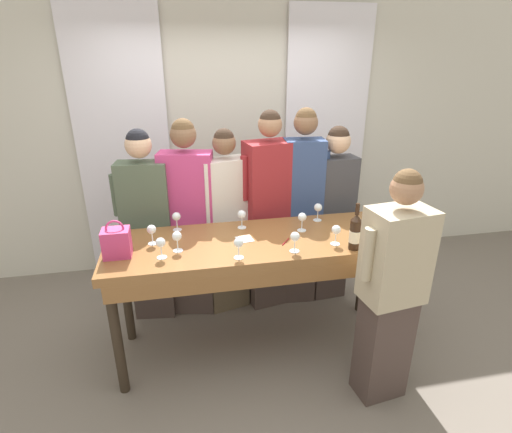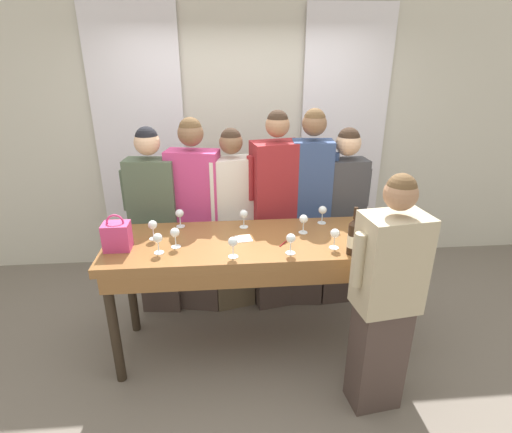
{
  "view_description": "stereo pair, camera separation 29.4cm",
  "coord_description": "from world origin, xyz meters",
  "px_view_note": "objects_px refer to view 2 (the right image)",
  "views": [
    {
      "loc": [
        -0.53,
        -2.6,
        2.24
      ],
      "look_at": [
        0.0,
        0.07,
        1.11
      ],
      "focal_mm": 28.0,
      "sensor_mm": 36.0,
      "label": 1
    },
    {
      "loc": [
        -0.24,
        -2.64,
        2.24
      ],
      "look_at": [
        0.0,
        0.07,
        1.11
      ],
      "focal_mm": 28.0,
      "sensor_mm": 36.0,
      "label": 2
    }
  ],
  "objects_px": {
    "wine_glass_center_left": "(233,243)",
    "wine_glass_by_bottle": "(323,211)",
    "wine_bottle": "(353,237)",
    "guest_striped_shirt": "(276,213)",
    "wine_glass_center_mid": "(335,234)",
    "wine_glass_back_mid": "(180,214)",
    "guest_cream_sweater": "(233,221)",
    "guest_beige_cap": "(342,215)",
    "wine_glass_center_right": "(304,220)",
    "wine_glass_back_left": "(376,221)",
    "wine_glass_back_right": "(175,233)",
    "wine_glass_near_host": "(291,239)",
    "guest_pink_top": "(196,216)",
    "tasting_bar": "(257,253)",
    "wine_glass_front_left": "(158,239)",
    "host_pouring": "(385,299)",
    "wine_glass_front_right": "(153,226)",
    "guest_navy_coat": "(310,208)",
    "handbag": "(117,236)",
    "wine_glass_front_mid": "(244,215)",
    "guest_olive_jacket": "(155,221)"
  },
  "relations": [
    {
      "from": "wine_glass_center_mid",
      "to": "wine_glass_back_mid",
      "type": "bearing_deg",
      "value": 156.96
    },
    {
      "from": "wine_glass_near_host",
      "to": "wine_glass_by_bottle",
      "type": "height_order",
      "value": "same"
    },
    {
      "from": "wine_glass_front_right",
      "to": "wine_glass_back_right",
      "type": "xyz_separation_m",
      "value": [
        0.17,
        -0.15,
        -0.0
      ]
    },
    {
      "from": "guest_cream_sweater",
      "to": "guest_beige_cap",
      "type": "distance_m",
      "value": 0.98
    },
    {
      "from": "tasting_bar",
      "to": "guest_beige_cap",
      "type": "relative_size",
      "value": 1.32
    },
    {
      "from": "wine_bottle",
      "to": "wine_glass_center_mid",
      "type": "height_order",
      "value": "wine_bottle"
    },
    {
      "from": "wine_glass_front_mid",
      "to": "wine_glass_near_host",
      "type": "relative_size",
      "value": 1.0
    },
    {
      "from": "wine_glass_back_mid",
      "to": "guest_navy_coat",
      "type": "xyz_separation_m",
      "value": [
        1.1,
        0.32,
        -0.11
      ]
    },
    {
      "from": "tasting_bar",
      "to": "wine_glass_back_left",
      "type": "bearing_deg",
      "value": 1.95
    },
    {
      "from": "wine_bottle",
      "to": "guest_striped_shirt",
      "type": "distance_m",
      "value": 0.99
    },
    {
      "from": "wine_glass_center_mid",
      "to": "wine_glass_near_host",
      "type": "xyz_separation_m",
      "value": [
        -0.32,
        -0.05,
        0.0
      ]
    },
    {
      "from": "guest_striped_shirt",
      "to": "guest_beige_cap",
      "type": "bearing_deg",
      "value": 0.0
    },
    {
      "from": "host_pouring",
      "to": "guest_cream_sweater",
      "type": "bearing_deg",
      "value": 125.96
    },
    {
      "from": "wine_glass_back_left",
      "to": "wine_glass_near_host",
      "type": "bearing_deg",
      "value": -159.89
    },
    {
      "from": "wine_glass_by_bottle",
      "to": "guest_striped_shirt",
      "type": "relative_size",
      "value": 0.08
    },
    {
      "from": "wine_glass_center_mid",
      "to": "wine_glass_back_mid",
      "type": "relative_size",
      "value": 1.0
    },
    {
      "from": "wine_glass_front_right",
      "to": "guest_navy_coat",
      "type": "distance_m",
      "value": 1.39
    },
    {
      "from": "wine_glass_center_left",
      "to": "wine_glass_by_bottle",
      "type": "distance_m",
      "value": 0.89
    },
    {
      "from": "handbag",
      "to": "wine_glass_center_right",
      "type": "distance_m",
      "value": 1.35
    },
    {
      "from": "wine_glass_center_left",
      "to": "wine_glass_center_right",
      "type": "height_order",
      "value": "same"
    },
    {
      "from": "wine_bottle",
      "to": "wine_glass_back_left",
      "type": "bearing_deg",
      "value": 47.27
    },
    {
      "from": "wine_glass_back_left",
      "to": "guest_pink_top",
      "type": "distance_m",
      "value": 1.51
    },
    {
      "from": "tasting_bar",
      "to": "host_pouring",
      "type": "distance_m",
      "value": 0.96
    },
    {
      "from": "wine_glass_back_right",
      "to": "guest_navy_coat",
      "type": "height_order",
      "value": "guest_navy_coat"
    },
    {
      "from": "wine_glass_front_right",
      "to": "guest_cream_sweater",
      "type": "height_order",
      "value": "guest_cream_sweater"
    },
    {
      "from": "wine_glass_front_left",
      "to": "wine_glass_near_host",
      "type": "relative_size",
      "value": 1.0
    },
    {
      "from": "wine_glass_center_mid",
      "to": "wine_glass_back_right",
      "type": "height_order",
      "value": "same"
    },
    {
      "from": "wine_glass_center_mid",
      "to": "wine_glass_center_right",
      "type": "distance_m",
      "value": 0.32
    },
    {
      "from": "handbag",
      "to": "wine_glass_back_mid",
      "type": "height_order",
      "value": "handbag"
    },
    {
      "from": "wine_glass_center_left",
      "to": "wine_glass_center_right",
      "type": "distance_m",
      "value": 0.64
    },
    {
      "from": "guest_olive_jacket",
      "to": "host_pouring",
      "type": "relative_size",
      "value": 1.04
    },
    {
      "from": "wine_bottle",
      "to": "wine_glass_center_mid",
      "type": "xyz_separation_m",
      "value": [
        -0.1,
        0.09,
        -0.02
      ]
    },
    {
      "from": "wine_glass_back_mid",
      "to": "guest_pink_top",
      "type": "distance_m",
      "value": 0.37
    },
    {
      "from": "wine_bottle",
      "to": "wine_glass_by_bottle",
      "type": "xyz_separation_m",
      "value": [
        -0.08,
        0.54,
        -0.02
      ]
    },
    {
      "from": "guest_navy_coat",
      "to": "wine_glass_back_mid",
      "type": "bearing_deg",
      "value": -163.82
    },
    {
      "from": "wine_glass_back_mid",
      "to": "wine_glass_front_mid",
      "type": "bearing_deg",
      "value": -6.3
    },
    {
      "from": "wine_glass_front_left",
      "to": "wine_glass_back_mid",
      "type": "height_order",
      "value": "same"
    },
    {
      "from": "wine_glass_by_bottle",
      "to": "guest_cream_sweater",
      "type": "height_order",
      "value": "guest_cream_sweater"
    },
    {
      "from": "guest_cream_sweater",
      "to": "guest_beige_cap",
      "type": "bearing_deg",
      "value": 0.0
    },
    {
      "from": "guest_striped_shirt",
      "to": "wine_glass_back_right",
      "type": "bearing_deg",
      "value": -139.76
    },
    {
      "from": "wine_glass_near_host",
      "to": "wine_glass_center_right",
      "type": "bearing_deg",
      "value": 64.84
    },
    {
      "from": "tasting_bar",
      "to": "wine_bottle",
      "type": "bearing_deg",
      "value": -22.82
    },
    {
      "from": "guest_pink_top",
      "to": "guest_beige_cap",
      "type": "height_order",
      "value": "guest_pink_top"
    },
    {
      "from": "tasting_bar",
      "to": "wine_glass_center_left",
      "type": "bearing_deg",
      "value": -127.39
    },
    {
      "from": "tasting_bar",
      "to": "wine_glass_by_bottle",
      "type": "bearing_deg",
      "value": 26.48
    },
    {
      "from": "wine_glass_front_right",
      "to": "guest_striped_shirt",
      "type": "distance_m",
      "value": 1.12
    },
    {
      "from": "wine_glass_front_left",
      "to": "wine_glass_back_right",
      "type": "relative_size",
      "value": 1.0
    },
    {
      "from": "tasting_bar",
      "to": "guest_beige_cap",
      "type": "bearing_deg",
      "value": 37.03
    },
    {
      "from": "wine_glass_center_left",
      "to": "wine_glass_back_right",
      "type": "relative_size",
      "value": 1.0
    },
    {
      "from": "tasting_bar",
      "to": "wine_glass_front_left",
      "type": "relative_size",
      "value": 15.12
    }
  ]
}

